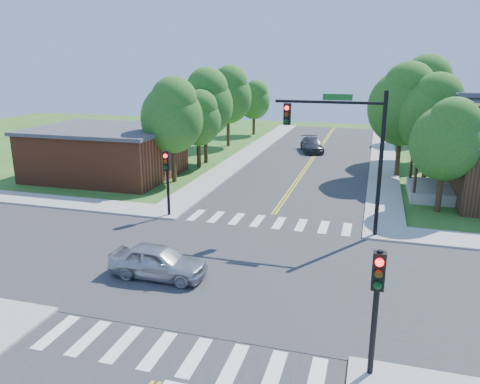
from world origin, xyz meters
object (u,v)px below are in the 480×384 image
(car_silver, at_px, (158,262))
(signal_mast_ne, at_px, (346,139))
(signal_pole_se, at_px, (377,291))
(signal_pole_nw, at_px, (167,171))
(car_dgrey, at_px, (312,145))

(car_silver, bearing_deg, signal_mast_ne, -43.01)
(signal_pole_se, height_order, car_silver, signal_pole_se)
(signal_mast_ne, xyz_separation_m, car_silver, (-6.70, -7.17, -4.17))
(signal_mast_ne, xyz_separation_m, signal_pole_se, (1.69, -11.21, -2.19))
(signal_pole_nw, height_order, car_silver, signal_pole_nw)
(signal_pole_nw, xyz_separation_m, car_silver, (2.82, -7.16, -1.98))
(car_dgrey, bearing_deg, signal_pole_se, -95.59)
(signal_pole_se, relative_size, car_silver, 0.95)
(signal_pole_se, distance_m, car_dgrey, 33.70)
(signal_mast_ne, relative_size, car_silver, 1.80)
(signal_mast_ne, height_order, signal_pole_nw, signal_mast_ne)
(signal_mast_ne, distance_m, signal_pole_se, 11.55)
(car_silver, relative_size, car_dgrey, 0.82)
(signal_pole_se, relative_size, signal_pole_nw, 1.00)
(signal_pole_nw, distance_m, car_silver, 7.94)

